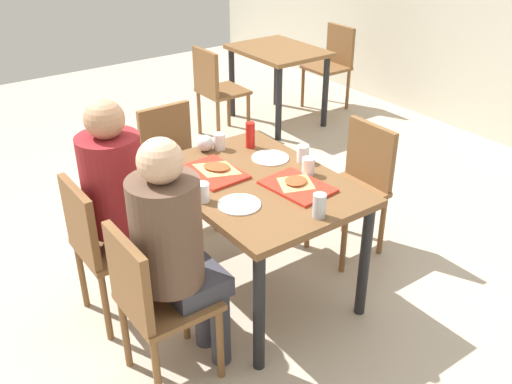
{
  "coord_description": "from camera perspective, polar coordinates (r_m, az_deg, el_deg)",
  "views": [
    {
      "loc": [
        2.25,
        -1.63,
        2.19
      ],
      "look_at": [
        0.0,
        0.0,
        0.67
      ],
      "focal_mm": 40.28,
      "sensor_mm": 36.0,
      "label": 1
    }
  ],
  "objects": [
    {
      "name": "paper_plate_near_edge",
      "position": [
        2.89,
        -1.67,
        -1.25
      ],
      "size": [
        0.22,
        0.22,
        0.01
      ],
      "primitive_type": "cylinder",
      "color": "white",
      "rests_on": "main_table"
    },
    {
      "name": "plastic_cup_d",
      "position": [
        3.18,
        5.19,
        2.54
      ],
      "size": [
        0.07,
        0.07,
        0.1
      ],
      "primitive_type": "cylinder",
      "color": "white",
      "rests_on": "main_table"
    },
    {
      "name": "foil_bundle",
      "position": [
        3.47,
        -5.07,
        4.86
      ],
      "size": [
        0.1,
        0.1,
        0.1
      ],
      "primitive_type": "sphere",
      "color": "silver",
      "rests_on": "main_table"
    },
    {
      "name": "plastic_cup_b",
      "position": [
        2.91,
        -5.32,
        -0.03
      ],
      "size": [
        0.07,
        0.07,
        0.1
      ],
      "primitive_type": "cylinder",
      "color": "white",
      "rests_on": "main_table"
    },
    {
      "name": "ground_plane",
      "position": [
        3.54,
        0.0,
        -9.73
      ],
      "size": [
        10.0,
        10.0,
        0.02
      ],
      "primitive_type": "cube",
      "color": "#B7A893"
    },
    {
      "name": "pizza_slice_a",
      "position": [
        3.22,
        -3.92,
        2.44
      ],
      "size": [
        0.28,
        0.26,
        0.02
      ],
      "color": "#DBAD60",
      "rests_on": "tray_red_near"
    },
    {
      "name": "background_chair_near",
      "position": [
        5.4,
        -4.07,
        10.4
      ],
      "size": [
        0.4,
        0.4,
        0.86
      ],
      "color": "brown",
      "rests_on": "ground_plane"
    },
    {
      "name": "tray_red_near",
      "position": [
        3.2,
        -4.25,
        1.96
      ],
      "size": [
        0.37,
        0.28,
        0.02
      ],
      "primitive_type": "cube",
      "rotation": [
        0.0,
        0.0,
        0.04
      ],
      "color": "red",
      "rests_on": "main_table"
    },
    {
      "name": "chair_left_end",
      "position": [
        3.97,
        -8.18,
        3.26
      ],
      "size": [
        0.4,
        0.4,
        0.86
      ],
      "color": "brown",
      "rests_on": "ground_plane"
    },
    {
      "name": "person_in_red",
      "position": [
        3.07,
        -13.26,
        -0.08
      ],
      "size": [
        0.32,
        0.42,
        1.27
      ],
      "color": "#383842",
      "rests_on": "ground_plane"
    },
    {
      "name": "chair_near_right",
      "position": [
        2.71,
        -10.33,
        -10.28
      ],
      "size": [
        0.4,
        0.4,
        0.86
      ],
      "color": "brown",
      "rests_on": "ground_plane"
    },
    {
      "name": "condiment_bottle",
      "position": [
        3.49,
        -0.57,
        5.68
      ],
      "size": [
        0.06,
        0.06,
        0.16
      ],
      "primitive_type": "cylinder",
      "color": "red",
      "rests_on": "main_table"
    },
    {
      "name": "person_in_brown_jacket",
      "position": [
        2.61,
        -8.06,
        -5.01
      ],
      "size": [
        0.32,
        0.42,
        1.27
      ],
      "color": "#383842",
      "rests_on": "ground_plane"
    },
    {
      "name": "background_chair_far",
      "position": [
        6.27,
        7.62,
        12.8
      ],
      "size": [
        0.4,
        0.4,
        0.86
      ],
      "color": "brown",
      "rests_on": "ground_plane"
    },
    {
      "name": "main_table",
      "position": [
        3.17,
        0.0,
        -0.37
      ],
      "size": [
        1.15,
        0.83,
        0.75
      ],
      "color": "brown",
      "rests_on": "ground_plane"
    },
    {
      "name": "plastic_cup_a",
      "position": [
        3.33,
        4.67,
        3.8
      ],
      "size": [
        0.07,
        0.07,
        0.1
      ],
      "primitive_type": "cylinder",
      "color": "white",
      "rests_on": "main_table"
    },
    {
      "name": "paper_plate_center",
      "position": [
        3.37,
        1.43,
        3.41
      ],
      "size": [
        0.22,
        0.22,
        0.01
      ],
      "primitive_type": "cylinder",
      "color": "white",
      "rests_on": "main_table"
    },
    {
      "name": "soda_can",
      "position": [
        2.78,
        6.31,
        -1.34
      ],
      "size": [
        0.07,
        0.07,
        0.12
      ],
      "primitive_type": "cylinder",
      "color": "#B7BCC6",
      "rests_on": "main_table"
    },
    {
      "name": "plastic_cup_c",
      "position": [
        3.48,
        -3.64,
        5.04
      ],
      "size": [
        0.07,
        0.07,
        0.1
      ],
      "primitive_type": "cylinder",
      "color": "white",
      "rests_on": "main_table"
    },
    {
      "name": "background_table",
      "position": [
        5.77,
        2.2,
        12.84
      ],
      "size": [
        0.9,
        0.7,
        0.75
      ],
      "color": "brown",
      "rests_on": "ground_plane"
    },
    {
      "name": "chair_near_left",
      "position": [
        3.15,
        -15.08,
        -4.73
      ],
      "size": [
        0.4,
        0.4,
        0.86
      ],
      "color": "brown",
      "rests_on": "ground_plane"
    },
    {
      "name": "pizza_slice_b",
      "position": [
        3.06,
        3.98,
        1.02
      ],
      "size": [
        0.23,
        0.23,
        0.02
      ],
      "color": "#DBAD60",
      "rests_on": "tray_red_far"
    },
    {
      "name": "chair_far_side",
      "position": [
        3.71,
        10.05,
        1.22
      ],
      "size": [
        0.4,
        0.4,
        0.86
      ],
      "color": "brown",
      "rests_on": "ground_plane"
    },
    {
      "name": "tray_red_far",
      "position": [
        3.05,
        4.13,
        0.55
      ],
      "size": [
        0.39,
        0.3,
        0.02
      ],
      "primitive_type": "cube",
      "rotation": [
        0.0,
        0.0,
        0.11
      ],
      "color": "red",
      "rests_on": "main_table"
    }
  ]
}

